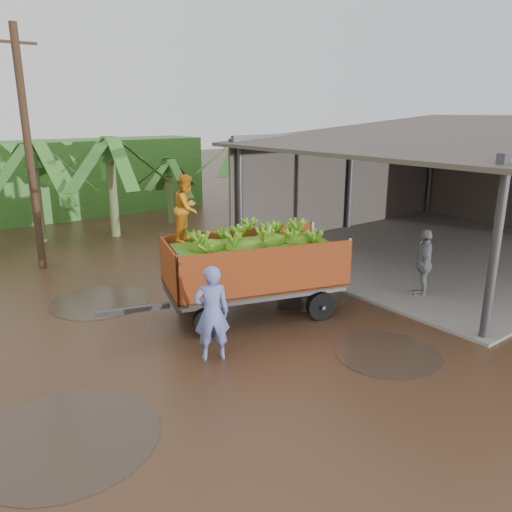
{
  "coord_description": "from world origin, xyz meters",
  "views": [
    {
      "loc": [
        -4.88,
        -8.78,
        4.9
      ],
      "look_at": [
        2.55,
        1.09,
        1.32
      ],
      "focal_mm": 35.0,
      "sensor_mm": 36.0,
      "label": 1
    }
  ],
  "objects": [
    {
      "name": "man_blue",
      "position": [
        0.01,
        -0.8,
        1.0
      ],
      "size": [
        0.86,
        0.73,
        2.0
      ],
      "primitive_type": "imported",
      "rotation": [
        0.0,
        0.0,
        2.73
      ],
      "color": "#6A75C1",
      "rests_on": "ground"
    },
    {
      "name": "man_grey",
      "position": [
        6.5,
        -1.22,
        0.96
      ],
      "size": [
        1.18,
        1.05,
        1.92
      ],
      "primitive_type": "imported",
      "rotation": [
        0.0,
        0.0,
        3.78
      ],
      "color": "gray",
      "rests_on": "ground"
    },
    {
      "name": "packing_shed",
      "position": [
        11.77,
        1.77,
        2.5
      ],
      "size": [
        12.78,
        10.8,
        4.76
      ],
      "color": "gray",
      "rests_on": "ground"
    },
    {
      "name": "utility_pole",
      "position": [
        -1.1,
        7.8,
        3.75
      ],
      "size": [
        1.2,
        0.24,
        7.38
      ],
      "color": "#47301E",
      "rests_on": "ground"
    },
    {
      "name": "banana_trailer",
      "position": [
        2.06,
        0.61,
        1.3
      ],
      "size": [
        5.98,
        3.2,
        3.53
      ],
      "rotation": [
        0.0,
        0.0,
        -0.29
      ],
      "color": "#C54B1C",
      "rests_on": "ground"
    },
    {
      "name": "ground",
      "position": [
        0.0,
        0.0,
        0.0
      ],
      "size": [
        100.0,
        100.0,
        0.0
      ],
      "primitive_type": "plane",
      "color": "black",
      "rests_on": "ground"
    }
  ]
}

